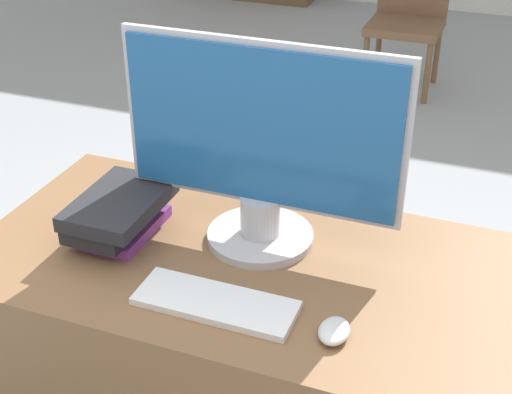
{
  "coord_description": "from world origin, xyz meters",
  "views": [
    {
      "loc": [
        0.43,
        -0.91,
        1.69
      ],
      "look_at": [
        -0.03,
        0.3,
        0.94
      ],
      "focal_mm": 50.0,
      "sensor_mm": 36.0,
      "label": 1
    }
  ],
  "objects_px": {
    "monitor": "(261,147)",
    "mouse": "(334,331)",
    "keyboard": "(216,303)",
    "far_chair": "(410,5)",
    "book_stack": "(119,213)"
  },
  "relations": [
    {
      "from": "monitor",
      "to": "mouse",
      "type": "relative_size",
      "value": 7.62
    },
    {
      "from": "keyboard",
      "to": "mouse",
      "type": "xyz_separation_m",
      "value": [
        0.26,
        -0.0,
        0.01
      ]
    },
    {
      "from": "monitor",
      "to": "far_chair",
      "type": "xyz_separation_m",
      "value": [
        -0.18,
        3.11,
        -0.48
      ]
    },
    {
      "from": "monitor",
      "to": "far_chair",
      "type": "height_order",
      "value": "monitor"
    },
    {
      "from": "keyboard",
      "to": "mouse",
      "type": "relative_size",
      "value": 3.99
    },
    {
      "from": "far_chair",
      "to": "mouse",
      "type": "bearing_deg",
      "value": -102.09
    },
    {
      "from": "keyboard",
      "to": "far_chair",
      "type": "xyz_separation_m",
      "value": [
        -0.18,
        3.38,
        -0.24
      ]
    },
    {
      "from": "keyboard",
      "to": "book_stack",
      "type": "bearing_deg",
      "value": 152.04
    },
    {
      "from": "keyboard",
      "to": "mouse",
      "type": "bearing_deg",
      "value": -1.09
    },
    {
      "from": "mouse",
      "to": "far_chair",
      "type": "height_order",
      "value": "far_chair"
    },
    {
      "from": "mouse",
      "to": "keyboard",
      "type": "bearing_deg",
      "value": 178.91
    },
    {
      "from": "monitor",
      "to": "mouse",
      "type": "xyz_separation_m",
      "value": [
        0.26,
        -0.27,
        -0.23
      ]
    },
    {
      "from": "mouse",
      "to": "book_stack",
      "type": "relative_size",
      "value": 0.32
    },
    {
      "from": "keyboard",
      "to": "far_chair",
      "type": "height_order",
      "value": "far_chair"
    },
    {
      "from": "book_stack",
      "to": "far_chair",
      "type": "distance_m",
      "value": 3.22
    }
  ]
}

